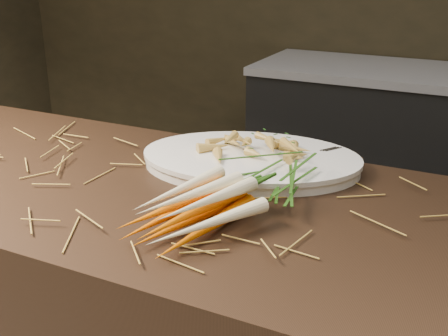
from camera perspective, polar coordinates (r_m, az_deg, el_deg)
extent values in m
cube|color=black|center=(3.00, 20.46, 0.81)|extent=(1.80, 0.60, 0.80)
cube|color=#99999E|center=(2.89, 21.54, 8.62)|extent=(1.82, 0.62, 0.04)
cone|color=#C75200|center=(1.07, -5.16, -4.61)|extent=(0.09, 0.27, 0.04)
cone|color=#C75200|center=(1.05, -3.52, -5.33)|extent=(0.12, 0.27, 0.04)
cone|color=#C75200|center=(1.02, -1.78, -6.09)|extent=(0.08, 0.28, 0.04)
cone|color=#C75200|center=(1.04, -4.76, -3.76)|extent=(0.12, 0.27, 0.04)
cone|color=#C75200|center=(1.01, -3.10, -4.46)|extent=(0.10, 0.27, 0.04)
cone|color=beige|center=(1.05, -4.49, -2.19)|extent=(0.07, 0.26, 0.04)
cone|color=beige|center=(1.02, -3.39, -2.77)|extent=(0.11, 0.25, 0.04)
cone|color=beige|center=(1.01, -1.62, -3.32)|extent=(0.09, 0.25, 0.04)
cone|color=beige|center=(0.98, -1.56, -5.65)|extent=(0.14, 0.24, 0.03)
ellipsoid|color=#396417|center=(1.19, 4.53, -0.23)|extent=(0.22, 0.27, 0.09)
cube|color=silver|center=(1.29, 10.59, 0.31)|extent=(0.12, 0.17, 0.00)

